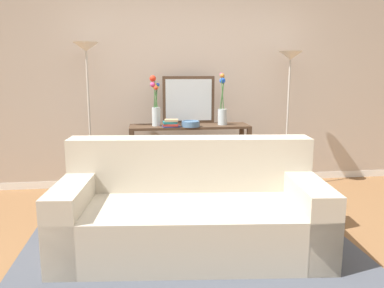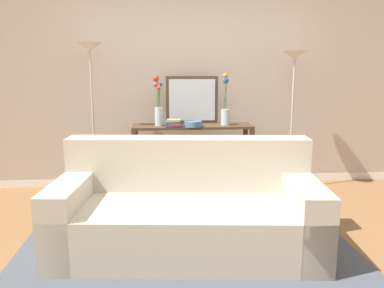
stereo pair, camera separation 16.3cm
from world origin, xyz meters
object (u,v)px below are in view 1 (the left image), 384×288
Objects in this scene: floor_lamp_right at (289,82)px; fruit_bowl at (191,124)px; console_table at (190,146)px; couch at (191,212)px; vase_tall_flowers at (156,105)px; book_stack at (171,123)px; book_row_under_console at (152,189)px; floor_lamp_left at (87,77)px; wall_mirror at (189,100)px; vase_short_flowers at (222,108)px.

floor_lamp_right reaches higher than fruit_bowl.
couch is at bearing -96.61° from console_table.
console_table is 0.31m from fruit_bowl.
vase_tall_flowers is (-0.22, 1.49, 0.76)m from couch.
book_stack is (-0.23, 0.01, 0.01)m from fruit_bowl.
book_row_under_console is (-0.06, 0.00, -1.01)m from vase_tall_flowers.
floor_lamp_left is (-1.15, 0.01, 0.81)m from console_table.
floor_lamp_right is 2.67× the size of wall_mirror.
book_row_under_console is at bearing 176.12° from vase_tall_flowers.
vase_tall_flowers is (-0.41, -0.17, -0.04)m from wall_mirror.
vase_short_flowers is at bearing -0.75° from floor_lamp_left.
floor_lamp_left reaches higher than book_row_under_console.
vase_short_flowers is (0.39, -0.01, 0.44)m from console_table.
console_table is 6.88× the size of book_stack.
book_row_under_console is (-1.66, -0.01, -1.26)m from floor_lamp_right.
console_table is at bearing -93.38° from wall_mirror.
floor_lamp_left reaches higher than fruit_bowl.
fruit_bowl is (0.17, 1.36, 0.54)m from couch.
vase_tall_flowers is at bearing -1.04° from floor_lamp_left.
book_stack is 0.87× the size of book_row_under_console.
floor_lamp_right reaches higher than book_row_under_console.
vase_short_flowers is (0.56, 1.48, 0.70)m from couch.
vase_tall_flowers is 0.79m from vase_short_flowers.
vase_short_flowers is at bearing -0.47° from vase_tall_flowers.
console_table is 0.63m from vase_tall_flowers.
vase_short_flowers reaches higher than vase_tall_flowers.
wall_mirror is 0.45m from book_stack.
floor_lamp_right reaches higher than console_table.
wall_mirror is at bearing 87.46° from fruit_bowl.
floor_lamp_left is 2.80× the size of wall_mirror.
floor_lamp_right reaches higher than couch.
wall_mirror reaches higher than book_row_under_console.
vase_tall_flowers is at bearing -179.51° from floor_lamp_right.
console_table is at bearing 0.63° from vase_tall_flowers.
floor_lamp_right is (2.35, 0.00, -0.06)m from floor_lamp_left.
couch is 2.09m from floor_lamp_left.
fruit_bowl is 0.23m from book_stack.
vase_short_flowers is at bearing 16.71° from fruit_bowl.
couch reaches higher than book_row_under_console.
wall_mirror is 1.16m from book_row_under_console.
floor_lamp_right is at bearing 5.09° from book_stack.
floor_lamp_right is 1.30m from fruit_bowl.
wall_mirror is at bearing 172.50° from floor_lamp_right.
book_row_under_console is (-0.23, 0.12, -0.80)m from book_stack.
book_stack is at bearing -170.15° from vase_short_flowers.
vase_tall_flowers reaches higher than console_table.
vase_short_flowers is (1.54, -0.02, -0.37)m from floor_lamp_left.
vase_short_flowers is 1.28m from book_row_under_console.
vase_short_flowers is (-0.81, -0.02, -0.31)m from floor_lamp_right.
floor_lamp_left is 1.05× the size of floor_lamp_right.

